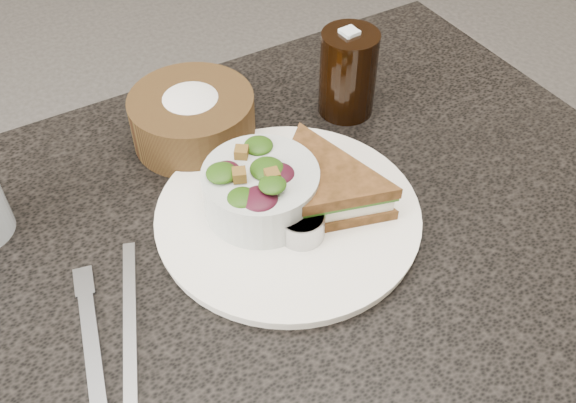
% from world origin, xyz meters
% --- Properties ---
extents(dining_table, '(1.00, 0.70, 0.75)m').
position_xyz_m(dining_table, '(0.00, 0.00, 0.38)').
color(dining_table, black).
rests_on(dining_table, floor).
extents(dinner_plate, '(0.31, 0.31, 0.01)m').
position_xyz_m(dinner_plate, '(0.04, 0.02, 0.76)').
color(dinner_plate, white).
rests_on(dinner_plate, dining_table).
extents(sandwich, '(0.23, 0.23, 0.05)m').
position_xyz_m(sandwich, '(0.08, 0.01, 0.79)').
color(sandwich, brown).
rests_on(sandwich, dinner_plate).
extents(salad_bowl, '(0.18, 0.18, 0.08)m').
position_xyz_m(salad_bowl, '(0.02, 0.04, 0.80)').
color(salad_bowl, silver).
rests_on(salad_bowl, dinner_plate).
extents(dressing_ramekin, '(0.06, 0.06, 0.03)m').
position_xyz_m(dressing_ramekin, '(0.04, -0.02, 0.78)').
color(dressing_ramekin, '#A2A3A4').
rests_on(dressing_ramekin, dinner_plate).
extents(orange_wedge, '(0.10, 0.10, 0.03)m').
position_xyz_m(orange_wedge, '(0.04, 0.08, 0.78)').
color(orange_wedge, orange).
rests_on(orange_wedge, dinner_plate).
extents(fork, '(0.05, 0.16, 0.00)m').
position_xyz_m(fork, '(-0.21, -0.03, 0.75)').
color(fork, '#94989F').
rests_on(fork, dining_table).
extents(knife, '(0.08, 0.19, 0.00)m').
position_xyz_m(knife, '(-0.17, -0.02, 0.75)').
color(knife, '#ACB0B5').
rests_on(knife, dining_table).
extents(bread_basket, '(0.17, 0.17, 0.09)m').
position_xyz_m(bread_basket, '(0.01, 0.21, 0.80)').
color(bread_basket, '#473417').
rests_on(bread_basket, dining_table).
extents(cola_glass, '(0.10, 0.10, 0.13)m').
position_xyz_m(cola_glass, '(0.22, 0.16, 0.82)').
color(cola_glass, black).
rests_on(cola_glass, dining_table).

